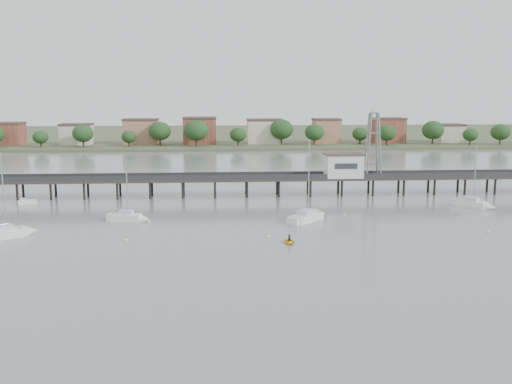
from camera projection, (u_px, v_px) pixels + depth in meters
ground_plane at (245, 287)px, 66.53m from camera, size 500.00×500.00×0.00m
pier at (231, 179)px, 124.88m from camera, size 150.00×5.00×5.50m
pier_building at (344, 165)px, 126.12m from camera, size 8.40×5.40×5.30m
lattice_tower at (373, 145)px, 125.82m from camera, size 3.20×3.20×15.50m
sailboat_e at (477, 205)px, 112.55m from camera, size 7.13×7.26×13.05m
sailboat_a at (13, 233)px, 89.83m from camera, size 8.42×7.16×14.21m
sailboat_c at (312, 216)px, 102.03m from camera, size 8.46×8.57×15.30m
sailboat_b at (132, 218)px, 100.57m from camera, size 7.25×3.41×11.67m
white_tender at (27, 202)px, 116.57m from camera, size 3.92×2.81×1.41m
yellow_dinghy at (289, 243)px, 85.96m from camera, size 2.11×0.67×2.94m
dinghy_occupant at (289, 243)px, 85.96m from camera, size 0.86×1.31×0.29m
mooring_buoys at (230, 228)px, 95.49m from camera, size 81.21×16.51×0.39m
far_shore at (223, 135)px, 301.93m from camera, size 500.00×170.00×10.40m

